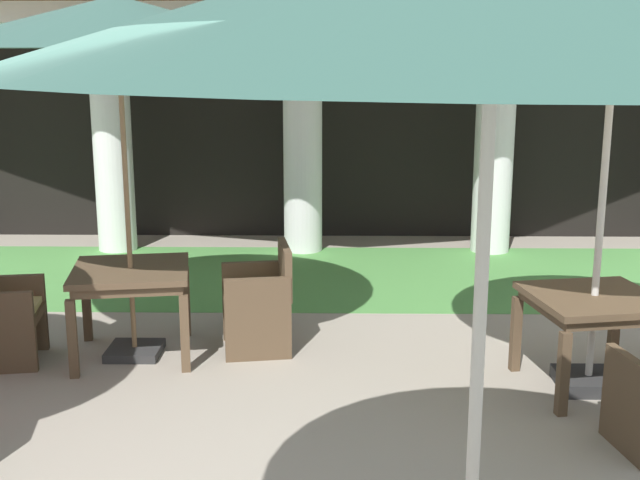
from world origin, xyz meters
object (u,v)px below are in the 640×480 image
object	(u,v)px
patio_umbrella_near_foreground	(494,1)
patio_table_mid_right	(594,308)
patio_umbrella_mid_right	(614,51)
patio_chair_far_back_west	(0,316)
patio_umbrella_far_back	(117,23)
patio_table_far_back	(131,280)
patio_chair_far_back_east	(260,300)
terracotta_urn	(252,309)

from	to	relation	value
patio_umbrella_near_foreground	patio_table_mid_right	size ratio (longest dim) A/B	2.78
patio_umbrella_mid_right	patio_chair_far_back_west	distance (m)	5.01
patio_umbrella_near_foreground	patio_umbrella_mid_right	size ratio (longest dim) A/B	1.07
patio_umbrella_near_foreground	patio_umbrella_far_back	size ratio (longest dim) A/B	0.98
patio_table_mid_right	patio_table_far_back	size ratio (longest dim) A/B	0.99
patio_umbrella_mid_right	patio_chair_far_back_east	bearing A→B (deg)	162.60
patio_chair_far_back_east	terracotta_urn	world-z (taller)	patio_chair_far_back_east
patio_table_far_back	terracotta_urn	bearing A→B (deg)	39.78
patio_umbrella_far_back	patio_table_far_back	bearing A→B (deg)	-63.43
patio_umbrella_far_back	patio_umbrella_mid_right	bearing A→B (deg)	-9.90
patio_umbrella_mid_right	patio_chair_far_back_east	xyz separation A→B (m)	(-2.51, 0.79, -2.02)
patio_chair_far_back_west	terracotta_urn	size ratio (longest dim) A/B	2.04
patio_umbrella_mid_right	patio_umbrella_far_back	xyz separation A→B (m)	(-3.53, 0.62, 0.20)
patio_table_mid_right	patio_umbrella_far_back	size ratio (longest dim) A/B	0.35
patio_umbrella_near_foreground	terracotta_urn	world-z (taller)	patio_umbrella_near_foreground
patio_umbrella_mid_right	terracotta_urn	xyz separation A→B (m)	(-2.63, 1.36, -2.28)
patio_umbrella_near_foreground	patio_umbrella_mid_right	distance (m)	3.64
patio_table_far_back	patio_chair_far_back_east	distance (m)	1.06
patio_umbrella_near_foreground	terracotta_urn	size ratio (longest dim) A/B	7.20
patio_table_mid_right	patio_table_far_back	distance (m)	3.58
patio_chair_far_back_east	terracotta_urn	size ratio (longest dim) A/B	2.22
patio_chair_far_back_east	patio_table_mid_right	bearing A→B (deg)	-116.77
patio_umbrella_far_back	patio_chair_far_back_west	size ratio (longest dim) A/B	3.60
patio_chair_far_back_east	patio_table_far_back	bearing A→B (deg)	90.00
patio_umbrella_far_back	terracotta_urn	xyz separation A→B (m)	(0.90, 0.75, -2.48)
patio_umbrella_near_foreground	patio_chair_far_back_west	distance (m)	5.36
patio_table_mid_right	patio_umbrella_mid_right	xyz separation A→B (m)	(0.00, 0.00, 1.82)
patio_table_far_back	terracotta_urn	distance (m)	1.26
patio_umbrella_near_foreground	patio_table_far_back	world-z (taller)	patio_umbrella_near_foreground
patio_umbrella_near_foreground	patio_umbrella_far_back	distance (m)	4.47
patio_chair_far_back_west	patio_table_mid_right	bearing A→B (deg)	75.01
patio_table_mid_right	terracotta_urn	distance (m)	3.00
patio_table_far_back	terracotta_urn	xyz separation A→B (m)	(0.90, 0.75, -0.48)
patio_umbrella_mid_right	patio_table_far_back	size ratio (longest dim) A/B	2.56
patio_umbrella_near_foreground	terracotta_urn	distance (m)	5.42
patio_table_far_back	patio_umbrella_far_back	world-z (taller)	patio_umbrella_far_back
patio_chair_far_back_east	terracotta_urn	bearing A→B (deg)	3.03
patio_umbrella_far_back	patio_chair_far_back_east	size ratio (longest dim) A/B	3.30
patio_umbrella_near_foreground	patio_umbrella_far_back	xyz separation A→B (m)	(-2.08, 3.95, 0.06)
patio_umbrella_far_back	patio_chair_far_back_west	world-z (taller)	patio_umbrella_far_back
patio_table_mid_right	patio_table_far_back	world-z (taller)	patio_table_far_back
patio_umbrella_near_foreground	patio_table_far_back	bearing A→B (deg)	117.71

